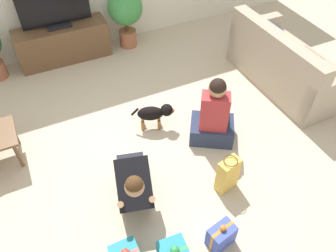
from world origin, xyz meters
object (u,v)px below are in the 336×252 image
at_px(person_kneeling, 134,181).
at_px(gift_bag_a, 228,175).
at_px(sofa_right, 285,65).
at_px(tv, 55,9).
at_px(potted_plant_back_right, 125,11).
at_px(tv_console, 63,43).
at_px(dog, 155,113).
at_px(gift_box_a, 221,236).
at_px(person_sitting, 213,118).

xyz_separation_m(person_kneeling, gift_bag_a, (0.94, -0.27, -0.11)).
distance_m(sofa_right, tv, 3.42).
bearing_deg(tv, potted_plant_back_right, -2.73).
relative_size(tv_console, dog, 2.73).
relative_size(gift_box_a, gift_bag_a, 0.67).
bearing_deg(potted_plant_back_right, person_kneeling, -109.21).
xyz_separation_m(person_kneeling, gift_box_a, (0.55, -0.79, -0.20)).
height_order(potted_plant_back_right, person_kneeling, potted_plant_back_right).
bearing_deg(tv_console, sofa_right, -36.42).
relative_size(person_sitting, dog, 1.82).
height_order(person_sitting, dog, person_sitting).
bearing_deg(tv_console, dog, -71.97).
distance_m(person_sitting, gift_box_a, 1.38).
xyz_separation_m(tv_console, person_kneeling, (0.04, -2.95, 0.04)).
distance_m(tv_console, dog, 2.15).
bearing_deg(person_kneeling, sofa_right, 34.18).
relative_size(sofa_right, tv_console, 1.29).
xyz_separation_m(tv_console, gift_box_a, (0.59, -3.74, -0.16)).
height_order(sofa_right, gift_bag_a, sofa_right).
bearing_deg(person_sitting, potted_plant_back_right, -54.42).
xyz_separation_m(potted_plant_back_right, person_sitting, (0.16, -2.48, -0.27)).
height_order(tv_console, person_kneeling, person_kneeling).
xyz_separation_m(person_sitting, gift_box_a, (-0.62, -1.21, -0.22)).
bearing_deg(potted_plant_back_right, gift_bag_a, -91.22).
bearing_deg(tv, gift_bag_a, -73.06).
distance_m(tv, dog, 2.24).
height_order(person_sitting, gift_box_a, person_sitting).
distance_m(tv, potted_plant_back_right, 1.08).
xyz_separation_m(tv_console, dog, (0.67, -2.05, -0.05)).
distance_m(tv_console, gift_bag_a, 3.37).
bearing_deg(sofa_right, tv, 53.58).
bearing_deg(potted_plant_back_right, tv, 177.27).
relative_size(dog, gift_bag_a, 1.13).
bearing_deg(sofa_right, dog, 91.15).
bearing_deg(person_sitting, dog, -9.61).
height_order(sofa_right, person_sitting, person_sitting).
bearing_deg(gift_bag_a, potted_plant_back_right, 88.78).
distance_m(potted_plant_back_right, person_kneeling, 3.09).
height_order(potted_plant_back_right, person_sitting, potted_plant_back_right).
distance_m(tv, gift_box_a, 3.85).
bearing_deg(person_sitting, person_kneeling, 51.84).
xyz_separation_m(sofa_right, gift_bag_a, (-1.74, -1.22, -0.10)).
xyz_separation_m(tv_console, person_sitting, (1.21, -2.53, 0.06)).
relative_size(tv_console, tv, 1.37).
xyz_separation_m(dog, gift_bag_a, (0.31, -1.18, -0.02)).
height_order(tv, dog, tv).
bearing_deg(potted_plant_back_right, gift_box_a, -97.08).
distance_m(person_kneeling, dog, 1.11).
relative_size(tv, gift_bag_a, 2.26).
distance_m(dog, gift_box_a, 1.70).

